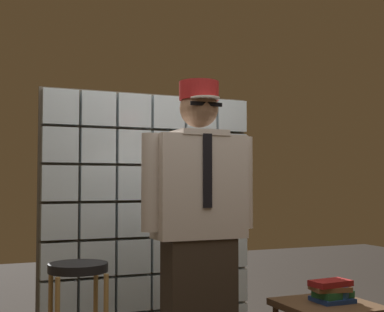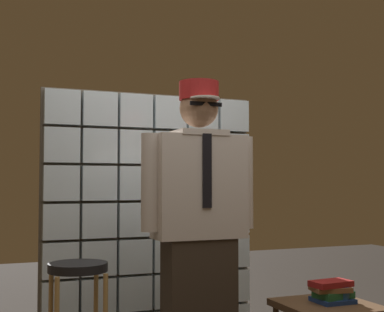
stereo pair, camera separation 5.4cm
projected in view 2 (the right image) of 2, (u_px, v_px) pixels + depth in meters
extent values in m
cube|color=silver|center=(60.00, 299.00, 3.73)|extent=(0.25, 0.08, 0.25)
cube|color=silver|center=(98.00, 296.00, 3.83)|extent=(0.25, 0.08, 0.25)
cube|color=silver|center=(135.00, 293.00, 3.93)|extent=(0.25, 0.08, 0.25)
cube|color=silver|center=(169.00, 290.00, 4.03)|extent=(0.25, 0.08, 0.25)
cube|color=silver|center=(202.00, 288.00, 4.13)|extent=(0.25, 0.08, 0.25)
cube|color=silver|center=(233.00, 285.00, 4.23)|extent=(0.25, 0.08, 0.25)
cube|color=silver|center=(60.00, 260.00, 3.74)|extent=(0.25, 0.08, 0.25)
cube|color=silver|center=(98.00, 258.00, 3.84)|extent=(0.25, 0.08, 0.25)
cube|color=silver|center=(135.00, 256.00, 3.94)|extent=(0.25, 0.08, 0.25)
cube|color=silver|center=(169.00, 254.00, 4.04)|extent=(0.25, 0.08, 0.25)
cube|color=silver|center=(202.00, 253.00, 4.14)|extent=(0.25, 0.08, 0.25)
cube|color=silver|center=(233.00, 251.00, 4.24)|extent=(0.25, 0.08, 0.25)
cube|color=silver|center=(61.00, 221.00, 3.76)|extent=(0.25, 0.08, 0.25)
cube|color=silver|center=(99.00, 220.00, 3.86)|extent=(0.25, 0.08, 0.25)
cube|color=silver|center=(135.00, 220.00, 3.96)|extent=(0.25, 0.08, 0.25)
cube|color=silver|center=(169.00, 219.00, 4.06)|extent=(0.25, 0.08, 0.25)
cube|color=silver|center=(202.00, 218.00, 4.16)|extent=(0.25, 0.08, 0.25)
cube|color=silver|center=(233.00, 217.00, 4.26)|extent=(0.25, 0.08, 0.25)
cube|color=silver|center=(61.00, 183.00, 3.77)|extent=(0.25, 0.08, 0.25)
cube|color=silver|center=(99.00, 183.00, 3.87)|extent=(0.25, 0.08, 0.25)
cube|color=silver|center=(135.00, 183.00, 3.97)|extent=(0.25, 0.08, 0.25)
cube|color=silver|center=(169.00, 183.00, 4.07)|extent=(0.25, 0.08, 0.25)
cube|color=silver|center=(202.00, 183.00, 4.17)|extent=(0.25, 0.08, 0.25)
cube|color=silver|center=(233.00, 183.00, 4.27)|extent=(0.25, 0.08, 0.25)
cube|color=silver|center=(62.00, 145.00, 3.79)|extent=(0.25, 0.08, 0.25)
cube|color=silver|center=(99.00, 146.00, 3.89)|extent=(0.25, 0.08, 0.25)
cube|color=silver|center=(135.00, 147.00, 3.99)|extent=(0.25, 0.08, 0.25)
cube|color=silver|center=(169.00, 148.00, 4.09)|extent=(0.25, 0.08, 0.25)
cube|color=silver|center=(202.00, 149.00, 4.19)|extent=(0.25, 0.08, 0.25)
cube|color=silver|center=(233.00, 150.00, 4.29)|extent=(0.25, 0.08, 0.25)
cube|color=silver|center=(62.00, 107.00, 3.80)|extent=(0.25, 0.08, 0.25)
cube|color=silver|center=(100.00, 109.00, 3.90)|extent=(0.25, 0.08, 0.25)
cube|color=silver|center=(136.00, 111.00, 4.00)|extent=(0.25, 0.08, 0.25)
cube|color=silver|center=(170.00, 113.00, 4.10)|extent=(0.25, 0.08, 0.25)
cube|color=silver|center=(202.00, 115.00, 4.20)|extent=(0.25, 0.08, 0.25)
cube|color=silver|center=(233.00, 116.00, 4.30)|extent=(0.25, 0.08, 0.25)
cube|color=#5B5447|center=(150.00, 219.00, 4.06)|extent=(1.65, 0.02, 1.93)
cube|color=#382D23|center=(199.00, 312.00, 3.18)|extent=(0.42, 0.22, 0.88)
cube|color=silver|center=(199.00, 186.00, 3.22)|extent=(0.55, 0.24, 0.63)
cube|color=black|center=(207.00, 171.00, 3.10)|extent=(0.06, 0.01, 0.44)
cube|color=silver|center=(199.00, 134.00, 3.23)|extent=(0.30, 0.25, 0.04)
sphere|color=#846047|center=(199.00, 108.00, 3.24)|extent=(0.24, 0.24, 0.24)
ellipsoid|color=black|center=(202.00, 114.00, 3.19)|extent=(0.16, 0.08, 0.11)
cube|color=black|center=(206.00, 104.00, 3.14)|extent=(0.20, 0.01, 0.02)
cylinder|color=white|center=(205.00, 98.00, 3.16)|extent=(0.18, 0.18, 0.01)
cylinder|color=maroon|center=(199.00, 91.00, 3.25)|extent=(0.24, 0.24, 0.11)
cylinder|color=silver|center=(244.00, 182.00, 3.33)|extent=(0.11, 0.11, 0.58)
cylinder|color=silver|center=(150.00, 182.00, 3.10)|extent=(0.11, 0.11, 0.58)
cylinder|color=black|center=(78.00, 267.00, 3.03)|extent=(0.34, 0.34, 0.05)
cube|color=#513823|center=(328.00, 307.00, 3.08)|extent=(0.52, 0.52, 0.04)
cube|color=navy|center=(333.00, 300.00, 3.11)|extent=(0.21, 0.19, 0.03)
cube|color=#1E592D|center=(333.00, 294.00, 3.12)|extent=(0.23, 0.17, 0.04)
cube|color=brown|center=(330.00, 289.00, 3.11)|extent=(0.24, 0.19, 0.03)
cube|color=maroon|center=(331.00, 284.00, 3.11)|extent=(0.25, 0.15, 0.03)
cylinder|color=navy|center=(342.00, 295.00, 3.09)|extent=(0.08, 0.08, 0.09)
torus|color=navy|center=(351.00, 293.00, 3.12)|extent=(0.06, 0.01, 0.06)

